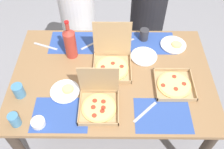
{
  "coord_description": "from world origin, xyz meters",
  "views": [
    {
      "loc": [
        0.01,
        -1.13,
        2.14
      ],
      "look_at": [
        0.0,
        0.0,
        0.77
      ],
      "focal_mm": 39.4,
      "sensor_mm": 36.0,
      "label": 1
    }
  ],
  "objects_px": {
    "cup_spare": "(15,120)",
    "diner_left_seat": "(80,31)",
    "pizza_box_center": "(99,102)",
    "cup_clear_left": "(144,35)",
    "plate_far_right": "(65,91)",
    "soda_bottle": "(70,42)",
    "plate_middle": "(174,45)",
    "cup_dark": "(19,91)",
    "cup_clear_right": "(70,37)",
    "pizza_box_corner_right": "(112,62)",
    "condiment_bowl": "(38,123)",
    "plate_near_right": "(144,57)",
    "diner_right_seat": "(146,31)",
    "pizza_box_edge_far": "(174,85)"
  },
  "relations": [
    {
      "from": "pizza_box_center",
      "to": "plate_near_right",
      "type": "relative_size",
      "value": 1.43
    },
    {
      "from": "pizza_box_center",
      "to": "cup_spare",
      "type": "height_order",
      "value": "pizza_box_center"
    },
    {
      "from": "plate_near_right",
      "to": "cup_clear_left",
      "type": "bearing_deg",
      "value": 86.41
    },
    {
      "from": "pizza_box_corner_right",
      "to": "cup_dark",
      "type": "bearing_deg",
      "value": -156.66
    },
    {
      "from": "plate_far_right",
      "to": "plate_near_right",
      "type": "bearing_deg",
      "value": 30.68
    },
    {
      "from": "plate_far_right",
      "to": "cup_clear_left",
      "type": "relative_size",
      "value": 2.06
    },
    {
      "from": "pizza_box_center",
      "to": "cup_dark",
      "type": "distance_m",
      "value": 0.54
    },
    {
      "from": "plate_far_right",
      "to": "soda_bottle",
      "type": "relative_size",
      "value": 0.62
    },
    {
      "from": "condiment_bowl",
      "to": "cup_clear_left",
      "type": "bearing_deg",
      "value": 48.0
    },
    {
      "from": "soda_bottle",
      "to": "cup_spare",
      "type": "xyz_separation_m",
      "value": [
        -0.28,
        -0.59,
        -0.09
      ]
    },
    {
      "from": "plate_far_right",
      "to": "cup_dark",
      "type": "relative_size",
      "value": 2.06
    },
    {
      "from": "plate_middle",
      "to": "cup_clear_right",
      "type": "bearing_deg",
      "value": 177.33
    },
    {
      "from": "pizza_box_edge_far",
      "to": "cup_dark",
      "type": "xyz_separation_m",
      "value": [
        -1.05,
        -0.08,
        0.04
      ]
    },
    {
      "from": "soda_bottle",
      "to": "cup_clear_right",
      "type": "xyz_separation_m",
      "value": [
        -0.03,
        0.15,
        -0.08
      ]
    },
    {
      "from": "plate_far_right",
      "to": "diner_right_seat",
      "type": "relative_size",
      "value": 0.17
    },
    {
      "from": "pizza_box_corner_right",
      "to": "cup_clear_right",
      "type": "xyz_separation_m",
      "value": [
        -0.34,
        0.26,
        0.0
      ]
    },
    {
      "from": "soda_bottle",
      "to": "cup_dark",
      "type": "distance_m",
      "value": 0.5
    },
    {
      "from": "pizza_box_center",
      "to": "cup_spare",
      "type": "xyz_separation_m",
      "value": [
        -0.51,
        -0.14,
        0.0
      ]
    },
    {
      "from": "plate_far_right",
      "to": "cup_clear_left",
      "type": "bearing_deg",
      "value": 43.25
    },
    {
      "from": "plate_near_right",
      "to": "cup_clear_right",
      "type": "height_order",
      "value": "cup_clear_right"
    },
    {
      "from": "condiment_bowl",
      "to": "diner_right_seat",
      "type": "distance_m",
      "value": 1.41
    },
    {
      "from": "plate_far_right",
      "to": "plate_middle",
      "type": "xyz_separation_m",
      "value": [
        0.81,
        0.46,
        0.0
      ]
    },
    {
      "from": "plate_near_right",
      "to": "cup_clear_right",
      "type": "relative_size",
      "value": 2.03
    },
    {
      "from": "cup_spare",
      "to": "condiment_bowl",
      "type": "relative_size",
      "value": 1.07
    },
    {
      "from": "condiment_bowl",
      "to": "diner_left_seat",
      "type": "height_order",
      "value": "diner_left_seat"
    },
    {
      "from": "pizza_box_center",
      "to": "diner_right_seat",
      "type": "height_order",
      "value": "diner_right_seat"
    },
    {
      "from": "cup_clear_left",
      "to": "plate_far_right",
      "type": "bearing_deg",
      "value": -136.75
    },
    {
      "from": "cup_dark",
      "to": "pizza_box_corner_right",
      "type": "bearing_deg",
      "value": 23.34
    },
    {
      "from": "plate_far_right",
      "to": "condiment_bowl",
      "type": "distance_m",
      "value": 0.28
    },
    {
      "from": "cup_dark",
      "to": "cup_spare",
      "type": "distance_m",
      "value": 0.22
    },
    {
      "from": "pizza_box_center",
      "to": "plate_far_right",
      "type": "xyz_separation_m",
      "value": [
        -0.23,
        0.11,
        -0.04
      ]
    },
    {
      "from": "soda_bottle",
      "to": "diner_right_seat",
      "type": "height_order",
      "value": "diner_right_seat"
    },
    {
      "from": "cup_clear_left",
      "to": "condiment_bowl",
      "type": "height_order",
      "value": "cup_clear_left"
    },
    {
      "from": "pizza_box_center",
      "to": "diner_left_seat",
      "type": "xyz_separation_m",
      "value": [
        -0.24,
        1.01,
        -0.27
      ]
    },
    {
      "from": "soda_bottle",
      "to": "diner_left_seat",
      "type": "xyz_separation_m",
      "value": [
        -0.02,
        0.55,
        -0.36
      ]
    },
    {
      "from": "pizza_box_center",
      "to": "cup_clear_left",
      "type": "relative_size",
      "value": 2.97
    },
    {
      "from": "plate_far_right",
      "to": "diner_right_seat",
      "type": "bearing_deg",
      "value": 54.58
    },
    {
      "from": "soda_bottle",
      "to": "diner_left_seat",
      "type": "distance_m",
      "value": 0.66
    },
    {
      "from": "pizza_box_edge_far",
      "to": "soda_bottle",
      "type": "relative_size",
      "value": 0.83
    },
    {
      "from": "plate_middle",
      "to": "soda_bottle",
      "type": "xyz_separation_m",
      "value": [
        -0.8,
        -0.11,
        0.12
      ]
    },
    {
      "from": "diner_right_seat",
      "to": "plate_near_right",
      "type": "bearing_deg",
      "value": -98.17
    },
    {
      "from": "cup_clear_right",
      "to": "cup_spare",
      "type": "relative_size",
      "value": 1.08
    },
    {
      "from": "soda_bottle",
      "to": "plate_middle",
      "type": "bearing_deg",
      "value": 7.73
    },
    {
      "from": "diner_left_seat",
      "to": "plate_middle",
      "type": "bearing_deg",
      "value": -28.43
    },
    {
      "from": "plate_middle",
      "to": "condiment_bowl",
      "type": "height_order",
      "value": "condiment_bowl"
    },
    {
      "from": "pizza_box_center",
      "to": "diner_right_seat",
      "type": "bearing_deg",
      "value": 68.0
    },
    {
      "from": "pizza_box_center",
      "to": "plate_middle",
      "type": "height_order",
      "value": "pizza_box_center"
    },
    {
      "from": "plate_near_right",
      "to": "soda_bottle",
      "type": "relative_size",
      "value": 0.63
    },
    {
      "from": "cup_spare",
      "to": "diner_left_seat",
      "type": "bearing_deg",
      "value": 77.0
    },
    {
      "from": "plate_middle",
      "to": "cup_spare",
      "type": "height_order",
      "value": "cup_spare"
    }
  ]
}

